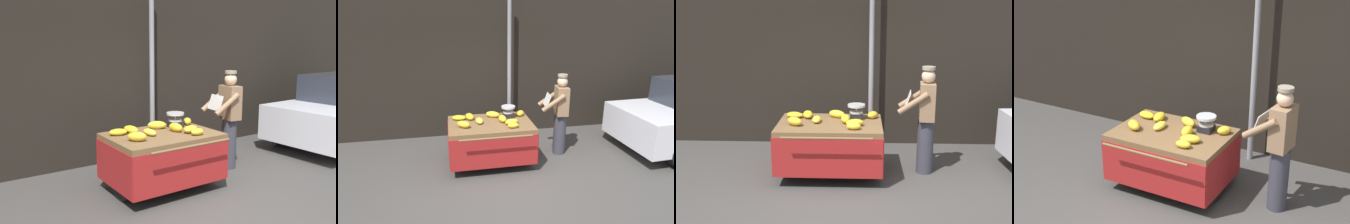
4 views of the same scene
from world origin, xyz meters
TOP-DOWN VIEW (x-y plane):
  - ground_plane at (0.00, 0.00)m, footprint 60.00×60.00m
  - back_wall at (0.00, 2.81)m, footprint 16.00×0.24m
  - street_pole at (0.41, 2.42)m, footprint 0.09×0.09m
  - banana_cart at (-0.25, 1.06)m, footprint 1.62×1.32m
  - weighing_scale at (0.16, 1.30)m, footprint 0.28×0.28m
  - banana_bunch_0 at (-0.01, 1.05)m, footprint 0.17×0.27m
  - banana_bunch_1 at (-0.77, 0.88)m, footprint 0.30×0.29m
  - banana_bunch_2 at (-0.15, 1.35)m, footprint 0.31×0.24m
  - banana_bunch_3 at (-0.62, 1.33)m, footprint 0.20×0.31m
  - banana_bunch_4 at (-0.45, 1.07)m, footprint 0.14×0.28m
  - banana_bunch_5 at (-0.83, 1.32)m, footprint 0.29×0.22m
  - banana_bunch_6 at (0.14, 0.87)m, footprint 0.31×0.25m
  - banana_bunch_7 at (0.42, 1.34)m, footprint 0.23×0.24m
  - banana_bunch_8 at (0.13, 0.69)m, footprint 0.21×0.14m
  - vendor_person at (1.24, 1.24)m, footprint 0.61×0.56m

SIDE VIEW (x-z plane):
  - ground_plane at x=0.00m, z-range 0.00..0.00m
  - banana_cart at x=-0.25m, z-range 0.20..1.07m
  - vendor_person at x=1.24m, z-range 0.02..1.73m
  - banana_bunch_4 at x=-0.45m, z-range 0.86..0.96m
  - banana_bunch_5 at x=-0.83m, z-range 0.86..0.96m
  - banana_bunch_8 at x=0.13m, z-range 0.86..0.96m
  - banana_bunch_6 at x=0.14m, z-range 0.86..0.97m
  - banana_bunch_3 at x=-0.62m, z-range 0.86..0.98m
  - banana_bunch_7 at x=0.42m, z-range 0.86..0.98m
  - banana_bunch_2 at x=-0.15m, z-range 0.86..0.99m
  - banana_bunch_0 at x=-0.01m, z-range 0.86..0.99m
  - banana_bunch_1 at x=-0.77m, z-range 0.86..0.99m
  - weighing_scale at x=0.16m, z-range 0.86..1.10m
  - street_pole at x=0.41m, z-range 0.00..3.24m
  - back_wall at x=0.00m, z-range 0.00..4.20m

